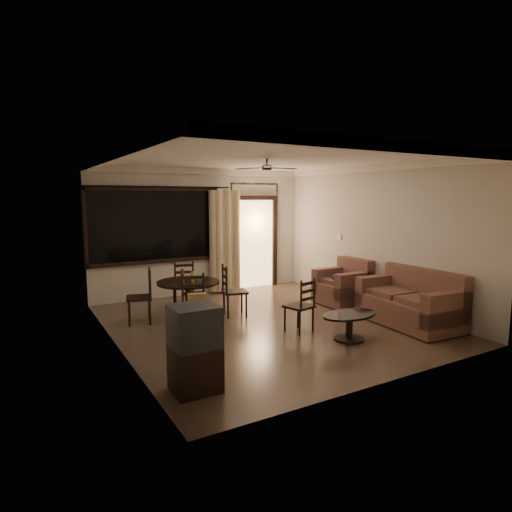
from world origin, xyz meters
TOP-DOWN VIEW (x-y plane):
  - ground at (0.00, 0.00)m, footprint 5.50×5.50m
  - room_shell at (0.59, 1.77)m, footprint 5.50×6.70m
  - dining_table at (-1.08, 0.90)m, footprint 1.10×1.10m
  - dining_chair_west at (-1.89, 1.10)m, footprint 0.51×0.51m
  - dining_chair_east at (-0.27, 0.70)m, footprint 0.51×0.51m
  - dining_chair_south at (-1.29, 0.07)m, footprint 0.51×0.55m
  - dining_chair_north at (-0.89, 1.66)m, footprint 0.51×0.51m
  - tv_cabinet at (-2.05, -1.82)m, footprint 0.53×0.47m
  - sofa at (2.12, -1.30)m, footprint 1.05×1.80m
  - armchair at (2.08, 0.36)m, footprint 0.91×0.91m
  - coffee_table at (0.64, -1.38)m, footprint 0.94×0.56m
  - side_chair at (0.21, -0.68)m, footprint 0.47×0.47m

SIDE VIEW (x-z plane):
  - ground at x=0.00m, z-range 0.00..0.00m
  - side_chair at x=0.21m, z-range -0.18..0.71m
  - coffee_table at x=0.64m, z-range 0.07..0.48m
  - dining_chair_west at x=-1.89m, z-range -0.19..0.76m
  - dining_chair_east at x=-0.27m, z-range -0.19..0.76m
  - dining_chair_north at x=-0.89m, z-range -0.19..0.76m
  - dining_chair_south at x=-1.29m, z-range -0.17..0.78m
  - sofa at x=2.12m, z-range -0.09..0.83m
  - armchair at x=2.08m, z-range -0.08..0.82m
  - tv_cabinet at x=-2.05m, z-range 0.00..0.99m
  - dining_table at x=-1.08m, z-range 0.09..1.00m
  - room_shell at x=0.59m, z-range -0.92..4.58m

